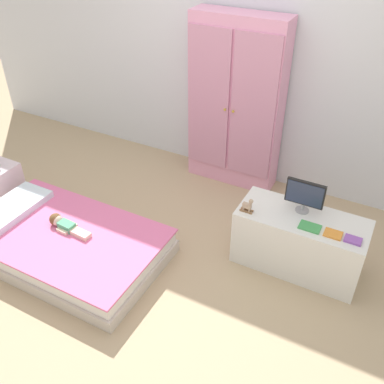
% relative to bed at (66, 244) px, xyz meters
% --- Properties ---
extents(ground_plane, '(10.00, 10.00, 0.02)m').
position_rel_bed_xyz_m(ground_plane, '(0.68, 0.24, -0.12)').
color(ground_plane, tan).
extents(back_wall, '(6.40, 0.05, 2.70)m').
position_rel_bed_xyz_m(back_wall, '(0.68, 1.81, 1.24)').
color(back_wall, silver).
rests_on(back_wall, ground_plane).
extents(bed, '(1.52, 0.91, 0.22)m').
position_rel_bed_xyz_m(bed, '(0.00, 0.00, 0.00)').
color(bed, beige).
rests_on(bed, ground_plane).
extents(pillow, '(0.32, 0.66, 0.06)m').
position_rel_bed_xyz_m(pillow, '(-0.56, 0.00, 0.14)').
color(pillow, silver).
rests_on(pillow, bed).
extents(doll, '(0.39, 0.14, 0.10)m').
position_rel_bed_xyz_m(doll, '(-0.05, 0.05, 0.15)').
color(doll, '#4CA375').
rests_on(doll, bed).
extents(nightstand, '(0.29, 0.29, 0.37)m').
position_rel_bed_xyz_m(nightstand, '(-1.01, 0.29, 0.08)').
color(nightstand, silver).
rests_on(nightstand, ground_plane).
extents(wardrobe, '(0.85, 0.30, 1.58)m').
position_rel_bed_xyz_m(wardrobe, '(0.70, 1.63, 0.69)').
color(wardrobe, '#E599BC').
rests_on(wardrobe, ground_plane).
extents(tv_stand, '(0.93, 0.41, 0.47)m').
position_rel_bed_xyz_m(tv_stand, '(1.63, 0.74, 0.12)').
color(tv_stand, silver).
rests_on(tv_stand, ground_plane).
extents(tv_monitor, '(0.28, 0.10, 0.25)m').
position_rel_bed_xyz_m(tv_monitor, '(1.60, 0.81, 0.50)').
color(tv_monitor, '#99999E').
rests_on(tv_monitor, tv_stand).
extents(rocking_horse_toy, '(0.10, 0.04, 0.12)m').
position_rel_bed_xyz_m(rocking_horse_toy, '(1.25, 0.61, 0.41)').
color(rocking_horse_toy, '#8E6642').
rests_on(rocking_horse_toy, tv_stand).
extents(book_green, '(0.15, 0.10, 0.01)m').
position_rel_bed_xyz_m(book_green, '(1.70, 0.65, 0.36)').
color(book_green, '#429E51').
rests_on(book_green, tv_stand).
extents(book_orange, '(0.12, 0.09, 0.01)m').
position_rel_bed_xyz_m(book_orange, '(1.86, 0.65, 0.36)').
color(book_orange, orange).
rests_on(book_orange, tv_stand).
extents(book_purple, '(0.11, 0.08, 0.02)m').
position_rel_bed_xyz_m(book_purple, '(1.99, 0.65, 0.36)').
color(book_purple, '#8E51B2').
rests_on(book_purple, tv_stand).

